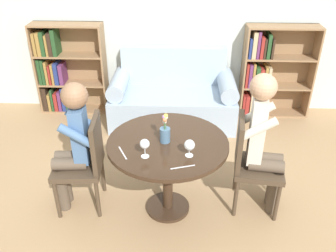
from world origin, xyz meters
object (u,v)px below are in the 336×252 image
at_px(chair_left, 85,160).
at_px(wine_glass_right, 189,146).
at_px(chair_right, 251,160).
at_px(wine_glass_left, 145,145).
at_px(bookshelf_left, 63,70).
at_px(bookshelf_right, 268,71).
at_px(person_left, 73,143).
at_px(person_right, 264,141).
at_px(couch, 173,98).
at_px(flower_vase, 165,132).

xyz_separation_m(chair_left, wine_glass_right, (0.91, -0.24, 0.34)).
height_order(chair_right, wine_glass_left, chair_right).
relative_size(bookshelf_left, bookshelf_right, 1.00).
bearing_deg(person_left, bookshelf_right, 129.49).
height_order(bookshelf_left, person_right, person_right).
bearing_deg(couch, flower_vase, -90.76).
bearing_deg(bookshelf_left, flower_vase, -53.39).
relative_size(bookshelf_left, person_left, 0.98).
bearing_deg(chair_left, wine_glass_right, 71.02).
relative_size(bookshelf_left, person_right, 0.92).
height_order(person_left, wine_glass_right, person_left).
bearing_deg(chair_right, couch, 32.00).
height_order(wine_glass_left, flower_vase, flower_vase).
distance_m(chair_left, flower_vase, 0.79).
bearing_deg(bookshelf_left, bookshelf_right, 0.06).
xyz_separation_m(person_right, wine_glass_left, (-0.98, -0.30, 0.14)).
height_order(couch, flower_vase, flower_vase).
height_order(couch, bookshelf_left, bookshelf_left).
distance_m(bookshelf_left, chair_left, 2.09).
relative_size(couch, wine_glass_left, 10.23).
bearing_deg(wine_glass_left, person_left, 158.11).
height_order(chair_left, wine_glass_right, chair_left).
bearing_deg(flower_vase, chair_right, 7.16).
height_order(bookshelf_left, wine_glass_right, bookshelf_left).
bearing_deg(bookshelf_right, wine_glass_left, -122.60).
distance_m(bookshelf_left, person_left, 2.06).
bearing_deg(couch, person_right, -63.62).
bearing_deg(chair_right, chair_left, 99.66).
distance_m(bookshelf_left, wine_glass_left, 2.59).
height_order(person_right, flower_vase, person_right).
distance_m(person_left, flower_vase, 0.81).
height_order(bookshelf_left, flower_vase, bookshelf_left).
distance_m(couch, person_right, 1.88).
bearing_deg(wine_glass_left, couch, 85.07).
bearing_deg(chair_left, couch, 152.48).
relative_size(bookshelf_right, chair_left, 1.35).
relative_size(couch, flower_vase, 6.10).
distance_m(chair_right, wine_glass_left, 1.02).
xyz_separation_m(bookshelf_left, chair_left, (0.76, -1.94, -0.09)).
distance_m(bookshelf_left, bookshelf_right, 2.74).
height_order(person_left, wine_glass_left, person_left).
bearing_deg(chair_left, wine_glass_left, 60.47).
xyz_separation_m(wine_glass_right, flower_vase, (-0.20, 0.20, 0.00)).
bearing_deg(wine_glass_right, person_left, 166.69).
distance_m(couch, wine_glass_right, 2.00).
bearing_deg(chair_right, bookshelf_right, -7.50).
bearing_deg(person_left, flower_vase, 83.58).
xyz_separation_m(bookshelf_right, wine_glass_right, (-1.07, -2.19, 0.22)).
xyz_separation_m(couch, bookshelf_right, (1.25, 0.27, 0.30)).
distance_m(bookshelf_right, chair_left, 2.77).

